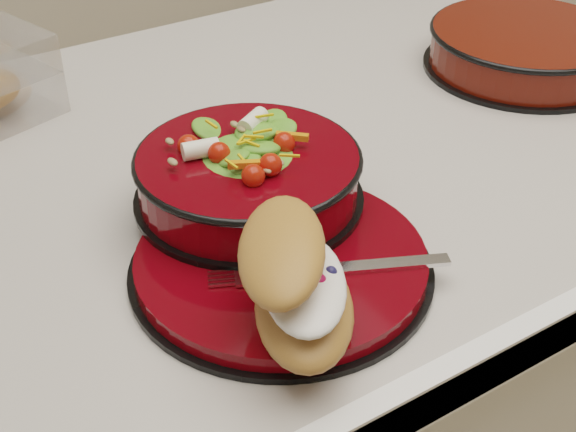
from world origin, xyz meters
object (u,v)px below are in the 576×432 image
croissant (300,282)px  extra_bowl (525,47)px  salad_bowl (248,169)px  fork (335,269)px  dinner_plate (282,263)px

croissant → extra_bowl: size_ratio=0.67×
salad_bowl → fork: bearing=-86.8°
salad_bowl → croissant: (-0.05, -0.16, 0.01)m
dinner_plate → fork: 0.05m
dinner_plate → croissant: croissant is taller
dinner_plate → extra_bowl: (0.48, 0.18, 0.02)m
salad_bowl → extra_bowl: 0.48m
dinner_plate → fork: (0.02, -0.04, 0.01)m
extra_bowl → croissant: bearing=-153.2°
dinner_plate → croissant: 0.10m
salad_bowl → croissant: bearing=-107.4°
dinner_plate → salad_bowl: salad_bowl is taller
dinner_plate → extra_bowl: bearing=20.8°
salad_bowl → croissant: 0.17m
fork → extra_bowl: (0.46, 0.23, 0.01)m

